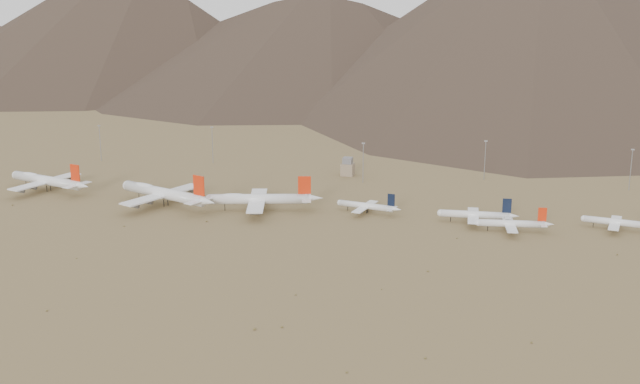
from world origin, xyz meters
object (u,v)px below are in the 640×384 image
(widebody_east, at_px, (260,199))
(control_tower, at_px, (348,167))
(widebody_centre, at_px, (164,193))
(narrowbody_b, at_px, (477,215))
(widebody_west, at_px, (47,180))
(narrowbody_a, at_px, (368,206))

(widebody_east, distance_m, control_tower, 98.24)
(widebody_east, bearing_deg, widebody_centre, 169.09)
(widebody_centre, bearing_deg, control_tower, 70.61)
(widebody_centre, height_order, control_tower, widebody_centre)
(narrowbody_b, xyz_separation_m, control_tower, (-90.20, 86.84, 0.75))
(widebody_centre, height_order, widebody_east, widebody_centre)
(widebody_east, relative_size, control_tower, 5.32)
(narrowbody_b, bearing_deg, control_tower, 131.16)
(widebody_west, relative_size, widebody_east, 0.99)
(narrowbody_b, bearing_deg, narrowbody_a, 171.95)
(widebody_west, height_order, widebody_centre, widebody_centre)
(widebody_west, bearing_deg, narrowbody_a, 16.05)
(widebody_centre, bearing_deg, narrowbody_a, 28.34)
(widebody_centre, relative_size, widebody_east, 1.08)
(widebody_west, bearing_deg, control_tower, 42.65)
(widebody_west, bearing_deg, narrowbody_b, 15.10)
(narrowbody_a, bearing_deg, widebody_east, -159.76)
(widebody_west, xyz_separation_m, widebody_east, (138.73, -7.02, 0.08))
(widebody_west, distance_m, narrowbody_b, 256.80)
(widebody_east, bearing_deg, widebody_west, 161.05)
(widebody_centre, distance_m, widebody_east, 55.49)
(narrowbody_a, distance_m, control_tower, 89.22)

